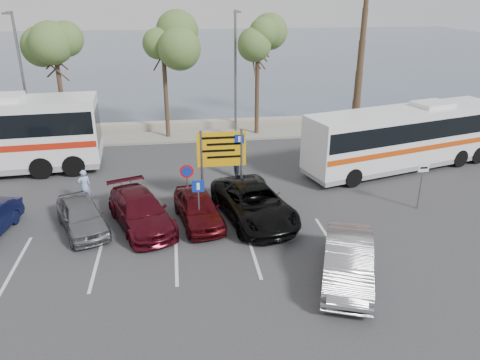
{
  "coord_description": "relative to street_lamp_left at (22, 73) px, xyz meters",
  "views": [
    {
      "loc": [
        -0.94,
        -16.5,
        9.33
      ],
      "look_at": [
        1.81,
        3.0,
        1.25
      ],
      "focal_mm": 35.0,
      "sensor_mm": 36.0,
      "label": 1
    }
  ],
  "objects": [
    {
      "name": "sea",
      "position": [
        10.0,
        46.48,
        -4.59
      ],
      "size": [
        140.0,
        140.0,
        0.0
      ],
      "primitive_type": "plane",
      "color": "#43526C",
      "rests_on": "ground"
    },
    {
      "name": "coach_bus_right",
      "position": [
        21.33,
        -7.02,
        -2.93
      ],
      "size": [
        11.77,
        5.46,
        3.6
      ],
      "color": "white",
      "rests_on": "ground"
    },
    {
      "name": "sign_taxi",
      "position": [
        19.8,
        -12.03,
        -3.18
      ],
      "size": [
        0.5,
        0.07,
        2.2
      ],
      "color": "slate",
      "rests_on": "ground"
    },
    {
      "name": "tree_right",
      "position": [
        14.5,
        0.48,
        1.57
      ],
      "size": [
        3.2,
        3.2,
        7.4
      ],
      "color": "#382619",
      "rests_on": "kerb_strip"
    },
    {
      "name": "street_lamp_left",
      "position": [
        0.0,
        0.0,
        0.0
      ],
      "size": [
        0.45,
        1.15,
        8.01
      ],
      "color": "slate",
      "rests_on": "kerb_strip"
    },
    {
      "name": "tree_mid",
      "position": [
        8.5,
        0.48,
        2.06
      ],
      "size": [
        3.2,
        3.2,
        8.0
      ],
      "color": "#382619",
      "rests_on": "kerb_strip"
    },
    {
      "name": "car_silver_b",
      "position": [
        14.6,
        -17.02,
        -3.85
      ],
      "size": [
        3.06,
        4.82,
        1.5
      ],
      "primitive_type": "imported",
      "rotation": [
        0.0,
        0.0,
        -0.35
      ],
      "color": "gray",
      "rests_on": "ground"
    },
    {
      "name": "sign_parking",
      "position": [
        9.8,
        -12.73,
        -3.13
      ],
      "size": [
        0.5,
        0.07,
        2.25
      ],
      "color": "slate",
      "rests_on": "ground"
    },
    {
      "name": "pedestrian_near",
      "position": [
        4.68,
        -9.18,
        -3.79
      ],
      "size": [
        0.68,
        0.56,
        1.61
      ],
      "primitive_type": "imported",
      "rotation": [
        0.0,
        0.0,
        3.49
      ],
      "color": "#96ACDB",
      "rests_on": "ground"
    },
    {
      "name": "seawall",
      "position": [
        10.0,
        2.48,
        -4.3
      ],
      "size": [
        48.0,
        0.8,
        0.6
      ],
      "primitive_type": "cube",
      "color": "gray",
      "rests_on": "ground"
    },
    {
      "name": "lane_markings",
      "position": [
        8.86,
        -14.52,
        -4.6
      ],
      "size": [
        12.02,
        4.2,
        0.01
      ],
      "primitive_type": null,
      "color": "silver",
      "rests_on": "ground"
    },
    {
      "name": "street_lamp_right",
      "position": [
        13.0,
        0.0,
        0.0
      ],
      "size": [
        0.45,
        1.15,
        8.01
      ],
      "color": "slate",
      "rests_on": "kerb_strip"
    },
    {
      "name": "sign_no_stop",
      "position": [
        9.4,
        -11.13,
        -3.02
      ],
      "size": [
        0.6,
        0.08,
        2.35
      ],
      "color": "slate",
      "rests_on": "ground"
    },
    {
      "name": "pedestrian_far",
      "position": [
        12.22,
        -7.02,
        -3.77
      ],
      "size": [
        0.81,
        0.93,
        1.65
      ],
      "primitive_type": "imported",
      "rotation": [
        0.0,
        0.0,
        1.83
      ],
      "color": "#2E3445",
      "rests_on": "ground"
    },
    {
      "name": "direction_sign",
      "position": [
        11.0,
        -10.32,
        -2.17
      ],
      "size": [
        2.2,
        0.12,
        3.6
      ],
      "color": "slate",
      "rests_on": "ground"
    },
    {
      "name": "suv_black",
      "position": [
        12.2,
        -12.02,
        -3.84
      ],
      "size": [
        3.6,
        5.87,
        1.52
      ],
      "primitive_type": "imported",
      "rotation": [
        0.0,
        0.0,
        0.21
      ],
      "color": "black",
      "rests_on": "ground"
    },
    {
      "name": "car_red",
      "position": [
        9.8,
        -12.02,
        -3.91
      ],
      "size": [
        2.31,
        4.24,
        1.37
      ],
      "primitive_type": "imported",
      "rotation": [
        0.0,
        0.0,
        0.18
      ],
      "color": "#460A0E",
      "rests_on": "ground"
    },
    {
      "name": "kerb_strip",
      "position": [
        10.0,
        0.48,
        -4.52
      ],
      "size": [
        44.0,
        2.4,
        0.15
      ],
      "primitive_type": "cube",
      "color": "gray",
      "rests_on": "ground"
    },
    {
      "name": "car_maroon",
      "position": [
        7.4,
        -12.02,
        -3.9
      ],
      "size": [
        3.47,
        5.19,
        1.4
      ],
      "primitive_type": "imported",
      "rotation": [
        0.0,
        0.0,
        0.34
      ],
      "color": "#4B0C17",
      "rests_on": "ground"
    },
    {
      "name": "tree_left",
      "position": [
        2.0,
        0.48,
        1.41
      ],
      "size": [
        3.2,
        3.2,
        7.2
      ],
      "color": "#382619",
      "rests_on": "kerb_strip"
    },
    {
      "name": "car_silver_a",
      "position": [
        5.0,
        -12.02,
        -3.92
      ],
      "size": [
        2.94,
        4.28,
        1.35
      ],
      "primitive_type": "imported",
      "rotation": [
        0.0,
        0.0,
        0.38
      ],
      "color": "slate",
      "rests_on": "ground"
    },
    {
      "name": "ground",
      "position": [
        10.0,
        -13.52,
        -4.6
      ],
      "size": [
        120.0,
        120.0,
        0.0
      ],
      "primitive_type": "plane",
      "color": "#333336",
      "rests_on": "ground"
    }
  ]
}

